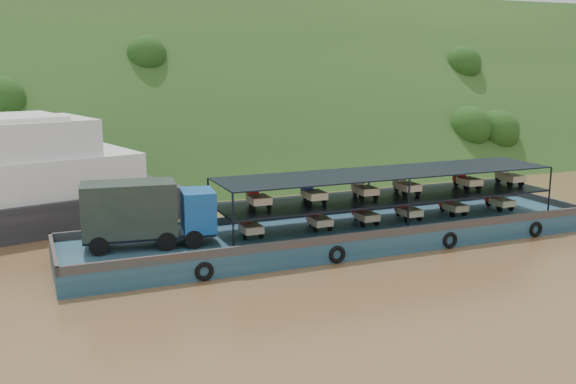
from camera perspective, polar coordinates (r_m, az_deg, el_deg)
name	(u,v)px	position (r m, az deg, el deg)	size (l,w,h in m)	color
ground	(335,247)	(41.13, 4.21, -4.92)	(160.00, 160.00, 0.00)	brown
hillside	(193,165)	(74.28, -8.48, 2.35)	(140.00, 28.00, 28.00)	#1A3513
cargo_barge	(319,228)	(40.86, 2.80, -3.20)	(35.00, 7.18, 4.98)	#15344B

